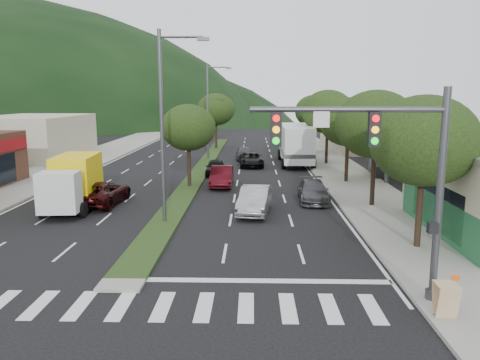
{
  "coord_description": "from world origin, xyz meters",
  "views": [
    {
      "loc": [
        4.68,
        -16.09,
        6.71
      ],
      "look_at": [
        3.95,
        11.4,
        1.75
      ],
      "focal_mm": 35.0,
      "sensor_mm": 36.0,
      "label": 1
    }
  ],
  "objects_px": {
    "tree_med_far": "(216,109)",
    "car_queue_b": "(313,191)",
    "car_queue_a": "(215,167)",
    "tree_r_b": "(376,124)",
    "car_queue_d": "(251,160)",
    "box_truck": "(74,184)",
    "a_frame_sign": "(446,297)",
    "car_queue_c": "(222,176)",
    "tree_r_c": "(348,122)",
    "streetlight_near": "(166,118)",
    "traffic_signal": "(392,163)",
    "sedan_silver": "(255,200)",
    "suv_maroon": "(102,193)",
    "motorhome": "(296,143)",
    "tree_med_near": "(188,128)",
    "tree_r_e": "(314,111)",
    "tree_r_d": "(328,112)",
    "tree_r_a": "(424,141)",
    "streetlight_mid": "(210,107)",
    "car_queue_e": "(244,153)"
  },
  "relations": [
    {
      "from": "tree_med_far",
      "to": "motorhome",
      "type": "xyz_separation_m",
      "value": [
        9.0,
        -13.41,
        -2.97
      ]
    },
    {
      "from": "tree_r_b",
      "to": "tree_r_d",
      "type": "relative_size",
      "value": 0.97
    },
    {
      "from": "car_queue_d",
      "to": "box_truck",
      "type": "height_order",
      "value": "box_truck"
    },
    {
      "from": "suv_maroon",
      "to": "motorhome",
      "type": "bearing_deg",
      "value": -122.85
    },
    {
      "from": "tree_r_e",
      "to": "tree_r_d",
      "type": "bearing_deg",
      "value": -90.0
    },
    {
      "from": "tree_med_far",
      "to": "box_truck",
      "type": "relative_size",
      "value": 1.06
    },
    {
      "from": "tree_r_d",
      "to": "a_frame_sign",
      "type": "height_order",
      "value": "tree_r_d"
    },
    {
      "from": "tree_r_b",
      "to": "car_queue_d",
      "type": "height_order",
      "value": "tree_r_b"
    },
    {
      "from": "car_queue_c",
      "to": "box_truck",
      "type": "xyz_separation_m",
      "value": [
        -8.46,
        -7.18,
        0.73
      ]
    },
    {
      "from": "streetlight_near",
      "to": "car_queue_c",
      "type": "relative_size",
      "value": 2.2
    },
    {
      "from": "car_queue_e",
      "to": "motorhome",
      "type": "height_order",
      "value": "motorhome"
    },
    {
      "from": "tree_r_b",
      "to": "streetlight_near",
      "type": "distance_m",
      "value": 12.47
    },
    {
      "from": "tree_r_b",
      "to": "car_queue_a",
      "type": "bearing_deg",
      "value": 132.38
    },
    {
      "from": "traffic_signal",
      "to": "motorhome",
      "type": "distance_m",
      "value": 32.23
    },
    {
      "from": "a_frame_sign",
      "to": "car_queue_b",
      "type": "bearing_deg",
      "value": 98.06
    },
    {
      "from": "tree_r_e",
      "to": "car_queue_a",
      "type": "xyz_separation_m",
      "value": [
        -10.5,
        -16.49,
        -4.22
      ]
    },
    {
      "from": "streetlight_near",
      "to": "box_truck",
      "type": "relative_size",
      "value": 1.53
    },
    {
      "from": "tree_r_a",
      "to": "car_queue_c",
      "type": "xyz_separation_m",
      "value": [
        -9.61,
        14.51,
        -4.07
      ]
    },
    {
      "from": "tree_med_near",
      "to": "tree_med_far",
      "type": "height_order",
      "value": "tree_med_far"
    },
    {
      "from": "tree_r_c",
      "to": "tree_r_d",
      "type": "xyz_separation_m",
      "value": [
        0.0,
        10.0,
        0.43
      ]
    },
    {
      "from": "tree_r_a",
      "to": "tree_r_e",
      "type": "xyz_separation_m",
      "value": [
        0.0,
        36.0,
        0.07
      ]
    },
    {
      "from": "streetlight_near",
      "to": "sedan_silver",
      "type": "bearing_deg",
      "value": 27.11
    },
    {
      "from": "traffic_signal",
      "to": "box_truck",
      "type": "height_order",
      "value": "traffic_signal"
    },
    {
      "from": "tree_r_d",
      "to": "sedan_silver",
      "type": "relative_size",
      "value": 1.54
    },
    {
      "from": "tree_med_near",
      "to": "streetlight_near",
      "type": "xyz_separation_m",
      "value": [
        0.21,
        -10.0,
        1.16
      ]
    },
    {
      "from": "tree_r_a",
      "to": "car_queue_b",
      "type": "bearing_deg",
      "value": 109.59
    },
    {
      "from": "car_queue_d",
      "to": "motorhome",
      "type": "xyz_separation_m",
      "value": [
        4.42,
        2.08,
        1.37
      ]
    },
    {
      "from": "streetlight_near",
      "to": "a_frame_sign",
      "type": "relative_size",
      "value": 7.05
    },
    {
      "from": "streetlight_mid",
      "to": "car_queue_e",
      "type": "height_order",
      "value": "streetlight_mid"
    },
    {
      "from": "box_truck",
      "to": "a_frame_sign",
      "type": "height_order",
      "value": "box_truck"
    },
    {
      "from": "tree_r_c",
      "to": "car_queue_a",
      "type": "bearing_deg",
      "value": 161.54
    },
    {
      "from": "tree_r_c",
      "to": "tree_r_d",
      "type": "distance_m",
      "value": 10.01
    },
    {
      "from": "tree_med_far",
      "to": "sedan_silver",
      "type": "relative_size",
      "value": 1.49
    },
    {
      "from": "motorhome",
      "to": "sedan_silver",
      "type": "bearing_deg",
      "value": -101.19
    },
    {
      "from": "car_queue_c",
      "to": "streetlight_mid",
      "type": "bearing_deg",
      "value": 98.5
    },
    {
      "from": "sedan_silver",
      "to": "traffic_signal",
      "type": "bearing_deg",
      "value": -63.36
    },
    {
      "from": "box_truck",
      "to": "motorhome",
      "type": "relative_size",
      "value": 0.65
    },
    {
      "from": "car_queue_a",
      "to": "car_queue_b",
      "type": "xyz_separation_m",
      "value": [
        7.12,
        -10.0,
        -0.01
      ]
    },
    {
      "from": "traffic_signal",
      "to": "tree_med_far",
      "type": "height_order",
      "value": "tree_med_far"
    },
    {
      "from": "car_queue_c",
      "to": "box_truck",
      "type": "height_order",
      "value": "box_truck"
    },
    {
      "from": "tree_r_b",
      "to": "streetlight_mid",
      "type": "distance_m",
      "value": 24.09
    },
    {
      "from": "tree_r_d",
      "to": "tree_r_c",
      "type": "bearing_deg",
      "value": -90.0
    },
    {
      "from": "traffic_signal",
      "to": "car_queue_d",
      "type": "bearing_deg",
      "value": 98.42
    },
    {
      "from": "traffic_signal",
      "to": "tree_med_near",
      "type": "height_order",
      "value": "traffic_signal"
    },
    {
      "from": "tree_r_e",
      "to": "sedan_silver",
      "type": "bearing_deg",
      "value": -103.61
    },
    {
      "from": "sedan_silver",
      "to": "a_frame_sign",
      "type": "relative_size",
      "value": 3.27
    },
    {
      "from": "tree_r_b",
      "to": "car_queue_e",
      "type": "relative_size",
      "value": 1.7
    },
    {
      "from": "tree_med_far",
      "to": "car_queue_b",
      "type": "xyz_separation_m",
      "value": [
        8.62,
        -30.49,
        -4.34
      ]
    },
    {
      "from": "traffic_signal",
      "to": "car_queue_a",
      "type": "relative_size",
      "value": 1.78
    },
    {
      "from": "tree_r_b",
      "to": "suv_maroon",
      "type": "height_order",
      "value": "tree_r_b"
    }
  ]
}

